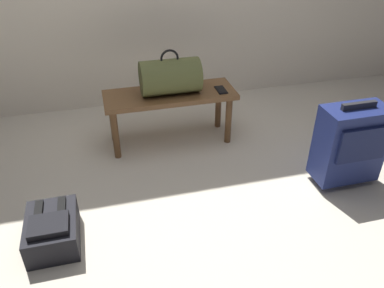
# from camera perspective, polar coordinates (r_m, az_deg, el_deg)

# --- Properties ---
(ground_plane) EXTENTS (6.60, 6.60, 0.00)m
(ground_plane) POSITION_cam_1_polar(r_m,az_deg,el_deg) (2.56, 0.59, -8.45)
(ground_plane) COLOR beige
(bench) EXTENTS (1.00, 0.36, 0.42)m
(bench) POSITION_cam_1_polar(r_m,az_deg,el_deg) (2.99, -3.32, 6.36)
(bench) COLOR brown
(bench) RESTS_ON ground
(duffel_bag_olive) EXTENTS (0.44, 0.26, 0.34)m
(duffel_bag_olive) POSITION_cam_1_polar(r_m,az_deg,el_deg) (2.91, -3.24, 9.89)
(duffel_bag_olive) COLOR #51562D
(duffel_bag_olive) RESTS_ON bench
(cell_phone) EXTENTS (0.07, 0.14, 0.01)m
(cell_phone) POSITION_cam_1_polar(r_m,az_deg,el_deg) (3.01, 4.28, 7.95)
(cell_phone) COLOR black
(cell_phone) RESTS_ON bench
(suitcase_upright_navy) EXTENTS (0.42, 0.25, 0.61)m
(suitcase_upright_navy) POSITION_cam_1_polar(r_m,az_deg,el_deg) (2.75, 22.19, 0.09)
(suitcase_upright_navy) COLOR navy
(suitcase_upright_navy) RESTS_ON ground
(backpack_dark) EXTENTS (0.28, 0.38, 0.21)m
(backpack_dark) POSITION_cam_1_polar(r_m,az_deg,el_deg) (2.37, -19.86, -11.80)
(backpack_dark) COLOR black
(backpack_dark) RESTS_ON ground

